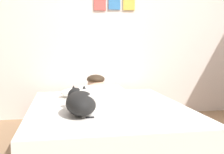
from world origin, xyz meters
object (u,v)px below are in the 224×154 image
Objects in this scene: pillow at (83,92)px; cell_phone at (89,116)px; coffee_cup at (123,95)px; bed at (107,125)px; person_lying at (100,95)px; dog at (80,102)px.

pillow reaches higher than cell_phone.
coffee_cup is (0.44, -0.18, -0.02)m from pillow.
person_lying is at bearing 165.00° from bed.
coffee_cup is 0.89× the size of cell_phone.
dog is at bearing -129.90° from coffee_cup.
bed is 0.47m from coffee_cup.
person_lying is (0.13, -0.49, 0.05)m from pillow.
dog is (-0.08, -0.80, 0.05)m from pillow.
pillow is 0.51m from person_lying.
coffee_cup reaches higher than bed.
coffee_cup is at bearing 50.10° from dog.
coffee_cup reaches higher than cell_phone.
dog is 4.11× the size of cell_phone.
person_lying is at bearing -74.78° from pillow.
person_lying reaches higher than bed.
cell_phone is (-0.45, -0.72, -0.03)m from coffee_cup.
dog reaches higher than bed.
pillow is 0.81m from dog.
bed is at bearing -15.00° from person_lying.
person_lying reaches higher than dog.
person_lying is 0.38m from dog.
cell_phone is (0.07, -0.10, -0.10)m from dog.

